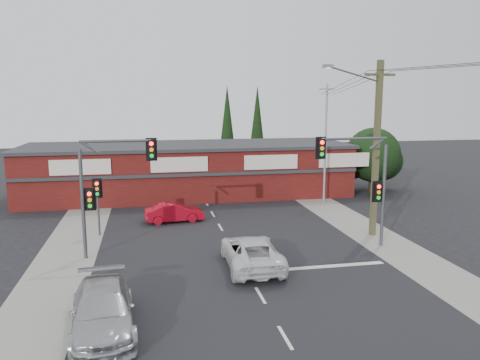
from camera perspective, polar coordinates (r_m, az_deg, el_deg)
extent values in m
plane|color=black|center=(23.27, 0.05, -9.91)|extent=(120.00, 120.00, 0.00)
cube|color=black|center=(27.94, -1.98, -6.50)|extent=(14.00, 70.00, 0.01)
cube|color=gray|center=(27.92, -19.60, -7.08)|extent=(3.00, 70.00, 0.02)
cube|color=gray|center=(30.44, 14.09, -5.42)|extent=(3.00, 70.00, 0.02)
cube|color=silver|center=(22.83, 9.61, -10.41)|extent=(6.50, 0.35, 0.01)
imported|color=silver|center=(22.38, 1.39, -8.74)|extent=(2.58, 5.34, 1.47)
imported|color=#ABAEB1|center=(17.22, -16.40, -14.99)|extent=(2.53, 5.31, 1.49)
imported|color=#AF0A1B|center=(30.65, -8.00, -3.93)|extent=(3.87, 1.69, 1.24)
cube|color=silver|center=(16.52, 5.53, -18.56)|extent=(0.12, 1.60, 0.01)
cube|color=silver|center=(19.53, 2.50, -13.86)|extent=(0.12, 1.60, 0.01)
cube|color=silver|center=(22.67, 0.38, -10.41)|extent=(0.12, 1.60, 0.01)
cube|color=silver|center=(25.90, -1.19, -7.80)|extent=(0.12, 1.60, 0.01)
cube|color=silver|center=(29.18, -2.40, -5.77)|extent=(0.12, 1.60, 0.01)
cube|color=silver|center=(32.51, -3.35, -4.15)|extent=(0.12, 1.60, 0.01)
cube|color=silver|center=(35.86, -4.13, -2.83)|extent=(0.12, 1.60, 0.01)
cube|color=silver|center=(39.23, -4.77, -1.74)|extent=(0.12, 1.60, 0.01)
cube|color=#4C110F|center=(39.05, -6.31, 1.14)|extent=(26.00, 8.00, 4.00)
cube|color=#2D2D30|center=(38.79, -6.37, 4.21)|extent=(26.40, 8.40, 0.25)
cube|color=beige|center=(35.06, -18.88, 1.50)|extent=(4.20, 0.12, 1.10)
cube|color=beige|center=(34.82, -7.39, 1.89)|extent=(4.20, 0.12, 1.10)
cube|color=beige|center=(35.97, 3.81, 2.20)|extent=(4.20, 0.12, 1.10)
cube|color=beige|center=(37.97, 12.59, 2.39)|extent=(4.20, 0.12, 1.10)
cube|color=#2D2D30|center=(34.97, -5.72, 0.63)|extent=(26.00, 0.15, 0.25)
cylinder|color=#2D2116|center=(41.62, 15.75, -0.17)|extent=(0.50, 0.50, 1.80)
sphere|color=black|center=(41.30, 15.90, 2.97)|extent=(4.60, 4.60, 4.60)
sphere|color=black|center=(42.96, 17.03, 2.23)|extent=(3.40, 3.40, 3.40)
sphere|color=black|center=(42.09, 13.40, 1.97)|extent=(2.80, 2.80, 2.80)
cylinder|color=#2D2116|center=(46.64, -1.54, 1.37)|extent=(0.24, 0.24, 2.00)
cone|color=black|center=(46.20, -1.56, 6.90)|extent=(1.80, 1.80, 7.50)
cylinder|color=#2D2116|center=(49.28, 2.08, 1.82)|extent=(0.24, 0.24, 2.00)
cone|color=black|center=(48.86, 2.11, 7.05)|extent=(1.80, 1.80, 7.50)
cylinder|color=#47494C|center=(24.23, -18.62, -2.87)|extent=(0.18, 0.18, 5.50)
cylinder|color=#47494C|center=(23.60, -14.92, 4.62)|extent=(3.40, 0.14, 0.14)
cylinder|color=#47494C|center=(23.73, -17.76, 3.78)|extent=(0.82, 0.14, 0.63)
cube|color=black|center=(23.60, -10.74, 3.68)|extent=(0.32, 0.22, 0.95)
cube|color=black|center=(23.67, -10.75, 3.69)|extent=(0.55, 0.04, 1.15)
cylinder|color=#FF0C07|center=(23.44, -10.76, 4.37)|extent=(0.20, 0.06, 0.20)
cylinder|color=orange|center=(23.47, -10.74, 3.64)|extent=(0.20, 0.06, 0.20)
cylinder|color=#0CE526|center=(23.50, -10.72, 2.92)|extent=(0.20, 0.06, 0.20)
cube|color=black|center=(24.13, -17.82, -2.27)|extent=(0.32, 0.22, 0.95)
cube|color=black|center=(24.20, -17.81, -2.23)|extent=(0.55, 0.04, 1.15)
cylinder|color=#FF0C07|center=(23.95, -17.90, -1.63)|extent=(0.20, 0.06, 0.20)
cylinder|color=orange|center=(24.01, -17.86, -2.33)|extent=(0.20, 0.06, 0.20)
cylinder|color=#0CE526|center=(24.07, -17.82, -3.03)|extent=(0.20, 0.06, 0.20)
cylinder|color=#47494C|center=(26.13, 17.08, -1.89)|extent=(0.18, 0.18, 5.50)
cylinder|color=#47494C|center=(24.89, 13.78, 4.92)|extent=(3.60, 0.14, 0.14)
cylinder|color=#47494C|center=(25.47, 16.33, 4.23)|extent=(0.82, 0.14, 0.63)
cube|color=black|center=(24.23, 9.86, 3.86)|extent=(0.32, 0.22, 0.95)
cube|color=black|center=(24.29, 9.80, 3.88)|extent=(0.55, 0.04, 1.15)
cylinder|color=#FF0C07|center=(24.08, 10.00, 4.54)|extent=(0.20, 0.06, 0.20)
cylinder|color=orange|center=(24.11, 9.97, 3.83)|extent=(0.20, 0.06, 0.20)
cylinder|color=#0CE526|center=(24.14, 9.95, 3.12)|extent=(0.20, 0.06, 0.20)
cube|color=black|center=(25.92, 16.43, -1.38)|extent=(0.32, 0.22, 0.95)
cube|color=black|center=(25.98, 16.36, -1.36)|extent=(0.55, 0.04, 1.15)
cylinder|color=#FF0C07|center=(25.75, 16.59, -0.78)|extent=(0.20, 0.06, 0.20)
cylinder|color=orange|center=(25.80, 16.56, -1.44)|extent=(0.20, 0.06, 0.20)
cylinder|color=#0CE526|center=(25.86, 16.53, -2.09)|extent=(0.20, 0.06, 0.20)
cylinder|color=#47494C|center=(28.34, -16.88, -3.57)|extent=(0.12, 0.12, 3.00)
cube|color=black|center=(28.08, -17.01, -0.99)|extent=(0.32, 0.22, 0.95)
cube|color=black|center=(28.15, -17.00, -0.96)|extent=(0.55, 0.04, 1.15)
cylinder|color=#FF0C07|center=(27.90, -17.07, -0.43)|extent=(0.20, 0.06, 0.20)
cylinder|color=orange|center=(27.95, -17.04, -1.04)|extent=(0.20, 0.06, 0.20)
cylinder|color=#0CE526|center=(28.01, -17.01, -1.64)|extent=(0.20, 0.06, 0.20)
cube|color=brown|center=(27.77, 16.28, 3.53)|extent=(0.30, 0.30, 10.00)
cube|color=brown|center=(27.66, 16.70, 12.20)|extent=(1.80, 0.14, 0.14)
cylinder|color=#47494C|center=(26.81, 13.76, 12.42)|extent=(3.23, 0.39, 0.89)
cube|color=slate|center=(26.07, 10.66, 13.49)|extent=(0.55, 0.25, 0.18)
cylinder|color=silver|center=(26.06, 10.65, 13.27)|extent=(0.28, 0.28, 0.05)
cylinder|color=gray|center=(36.18, 10.37, 4.34)|extent=(0.16, 0.16, 9.00)
cube|color=gray|center=(36.03, 10.58, 10.84)|extent=(1.20, 0.10, 0.10)
cylinder|color=black|center=(31.55, 12.22, 11.32)|extent=(0.73, 9.01, 1.22)
cylinder|color=black|center=(31.79, 13.22, 11.27)|extent=(0.52, 9.00, 1.22)
cylinder|color=black|center=(32.04, 14.21, 11.22)|extent=(0.31, 9.00, 1.22)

